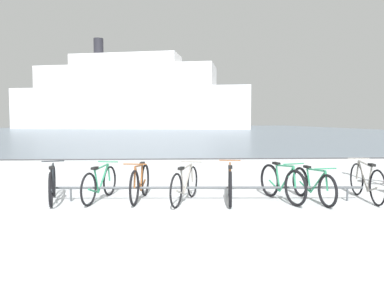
% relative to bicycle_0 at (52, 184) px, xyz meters
% --- Properties ---
extents(ground, '(80.00, 132.00, 0.08)m').
position_rel_bicycle_0_xyz_m(ground, '(1.86, 52.00, -0.40)').
color(ground, silver).
extents(bike_rack, '(6.37, 0.32, 0.31)m').
position_rel_bicycle_0_xyz_m(bike_rack, '(3.23, -0.10, -0.09)').
color(bike_rack, '#4C5156').
rests_on(bike_rack, ground).
extents(bicycle_0, '(0.59, 1.66, 0.80)m').
position_rel_bicycle_0_xyz_m(bicycle_0, '(0.00, 0.00, 0.00)').
color(bicycle_0, black).
rests_on(bicycle_0, ground).
extents(bicycle_1, '(0.53, 1.64, 0.78)m').
position_rel_bicycle_0_xyz_m(bicycle_1, '(0.95, 0.07, -0.01)').
color(bicycle_1, black).
rests_on(bicycle_1, ground).
extents(bicycle_2, '(0.46, 1.68, 0.83)m').
position_rel_bicycle_0_xyz_m(bicycle_2, '(1.79, 0.03, 0.01)').
color(bicycle_2, black).
rests_on(bicycle_2, ground).
extents(bicycle_3, '(0.68, 1.65, 0.80)m').
position_rel_bicycle_0_xyz_m(bicycle_3, '(2.72, -0.17, -0.00)').
color(bicycle_3, black).
rests_on(bicycle_3, ground).
extents(bicycle_4, '(0.46, 1.73, 0.82)m').
position_rel_bicycle_0_xyz_m(bicycle_4, '(3.65, -0.15, 0.00)').
color(bicycle_4, black).
rests_on(bicycle_4, ground).
extents(bicycle_5, '(0.60, 1.62, 0.83)m').
position_rel_bicycle_0_xyz_m(bicycle_5, '(4.73, -0.18, 0.01)').
color(bicycle_5, black).
rests_on(bicycle_5, ground).
extents(bicycle_6, '(0.46, 1.70, 0.75)m').
position_rel_bicycle_0_xyz_m(bicycle_6, '(5.36, -0.25, -0.02)').
color(bicycle_6, black).
rests_on(bicycle_6, ground).
extents(bicycle_7, '(0.46, 1.75, 0.84)m').
position_rel_bicycle_0_xyz_m(bicycle_7, '(6.54, -0.15, 0.02)').
color(bicycle_7, black).
rests_on(bicycle_7, ground).
extents(ferry_ship, '(51.03, 21.63, 19.20)m').
position_rel_bicycle_0_xyz_m(ferry_ship, '(-6.80, 69.80, 6.08)').
color(ferry_ship, silver).
rests_on(ferry_ship, ground).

